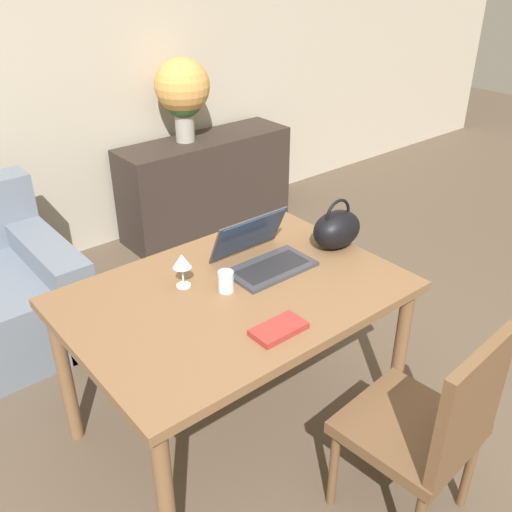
{
  "coord_description": "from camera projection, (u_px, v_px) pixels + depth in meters",
  "views": [
    {
      "loc": [
        -1.23,
        -0.91,
        1.99
      ],
      "look_at": [
        0.05,
        0.65,
        0.86
      ],
      "focal_mm": 40.0,
      "sensor_mm": 36.0,
      "label": 1
    }
  ],
  "objects": [
    {
      "name": "wall_back",
      "position": [
        31.0,
        60.0,
        3.47
      ],
      "size": [
        10.0,
        0.06,
        2.7
      ],
      "color": "#BCB29E",
      "rests_on": "ground_plane"
    },
    {
      "name": "sideboard",
      "position": [
        206.0,
        184.0,
        4.34
      ],
      "size": [
        1.34,
        0.4,
        0.72
      ],
      "color": "#332823",
      "rests_on": "ground_plane"
    },
    {
      "name": "laptop",
      "position": [
        261.0,
        252.0,
        2.48
      ],
      "size": [
        0.37,
        0.31,
        0.21
      ],
      "color": "#38383D",
      "rests_on": "dining_table"
    },
    {
      "name": "wine_glass",
      "position": [
        182.0,
        262.0,
        2.29
      ],
      "size": [
        0.08,
        0.08,
        0.15
      ],
      "color": "silver",
      "rests_on": "dining_table"
    },
    {
      "name": "drinking_glass",
      "position": [
        226.0,
        281.0,
        2.29
      ],
      "size": [
        0.06,
        0.06,
        0.09
      ],
      "color": "silver",
      "rests_on": "dining_table"
    },
    {
      "name": "flower_vase",
      "position": [
        183.0,
        91.0,
        3.93
      ],
      "size": [
        0.38,
        0.38,
        0.58
      ],
      "color": "#9E998E",
      "rests_on": "sideboard"
    },
    {
      "name": "book",
      "position": [
        279.0,
        329.0,
        2.06
      ],
      "size": [
        0.2,
        0.11,
        0.02
      ],
      "rotation": [
        0.0,
        0.0,
        -0.0
      ],
      "color": "maroon",
      "rests_on": "dining_table"
    },
    {
      "name": "chair",
      "position": [
        430.0,
        424.0,
        2.01
      ],
      "size": [
        0.48,
        0.48,
        0.89
      ],
      "rotation": [
        0.0,
        0.0,
        0.08
      ],
      "color": "brown",
      "rests_on": "ground_plane"
    },
    {
      "name": "ground_plane",
      "position": [
        350.0,
        511.0,
        2.27
      ],
      "size": [
        14.0,
        14.0,
        0.0
      ],
      "primitive_type": "plane",
      "color": "brown"
    },
    {
      "name": "handbag",
      "position": [
        337.0,
        229.0,
        2.6
      ],
      "size": [
        0.25,
        0.17,
        0.24
      ],
      "color": "black",
      "rests_on": "dining_table"
    },
    {
      "name": "dining_table",
      "position": [
        235.0,
        307.0,
        2.36
      ],
      "size": [
        1.34,
        0.94,
        0.74
      ],
      "color": "brown",
      "rests_on": "ground_plane"
    }
  ]
}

